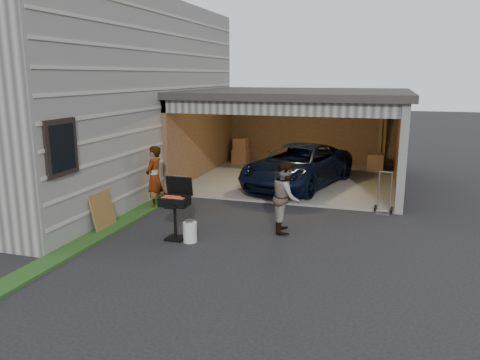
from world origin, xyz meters
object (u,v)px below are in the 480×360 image
object	(u,v)px
man	(286,197)
bbq_grill	(175,203)
minivan	(298,168)
propane_tank	(190,232)
plywood_panel	(103,211)
hand_truck	(383,205)
woman	(154,177)

from	to	relation	value
man	bbq_grill	bearing A→B (deg)	107.48
minivan	propane_tank	world-z (taller)	minivan
plywood_panel	hand_truck	xyz separation A→B (m)	(5.93, 3.16, -0.22)
hand_truck	propane_tank	bearing A→B (deg)	-131.44
bbq_grill	minivan	bearing A→B (deg)	73.08
minivan	hand_truck	world-z (taller)	minivan
hand_truck	man	bearing A→B (deg)	-127.29
bbq_grill	hand_truck	world-z (taller)	bbq_grill
bbq_grill	plywood_panel	distance (m)	1.84
woman	hand_truck	world-z (taller)	woman
minivan	plywood_panel	size ratio (longest dim) A/B	5.28
propane_tank	man	bearing A→B (deg)	35.74
propane_tank	hand_truck	world-z (taller)	hand_truck
woman	propane_tank	size ratio (longest dim) A/B	3.81
man	bbq_grill	distance (m)	2.39
minivan	plywood_panel	bearing A→B (deg)	-108.20
bbq_grill	plywood_panel	xyz separation A→B (m)	(-1.80, 0.08, -0.35)
man	hand_truck	size ratio (longest dim) A/B	1.47
bbq_grill	hand_truck	size ratio (longest dim) A/B	1.22
plywood_panel	propane_tank	bearing A→B (deg)	-4.59
woman	bbq_grill	bearing A→B (deg)	38.22
woman	hand_truck	bearing A→B (deg)	103.62
woman	man	xyz separation A→B (m)	(3.59, -0.81, -0.03)
man	plywood_panel	distance (m)	4.05
plywood_panel	hand_truck	distance (m)	6.72
woman	man	size ratio (longest dim) A/B	1.03
woman	minivan	bearing A→B (deg)	137.63
man	propane_tank	world-z (taller)	man
man	propane_tank	xyz separation A→B (m)	(-1.73, -1.25, -0.57)
man	hand_truck	distance (m)	2.98
propane_tank	bbq_grill	bearing A→B (deg)	165.72
man	plywood_panel	bearing A→B (deg)	93.97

